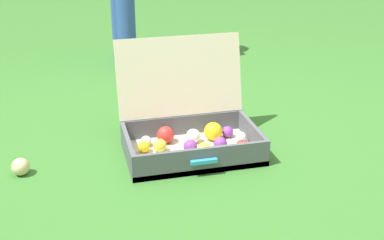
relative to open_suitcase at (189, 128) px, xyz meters
name	(u,v)px	position (x,y,z in m)	size (l,w,h in m)	color
ground_plane	(203,151)	(0.06, -0.03, -0.10)	(16.00, 16.00, 0.00)	#336B28
open_suitcase	(189,128)	(0.00, 0.00, 0.00)	(0.58, 0.48, 0.47)	beige
stray_ball_on_grass	(21,167)	(-0.72, -0.06, -0.07)	(0.07, 0.07, 0.07)	#D1B784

